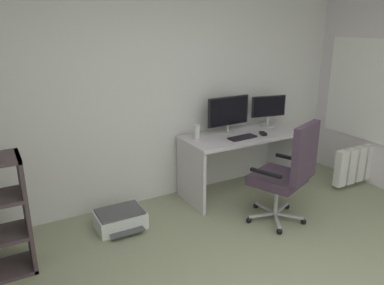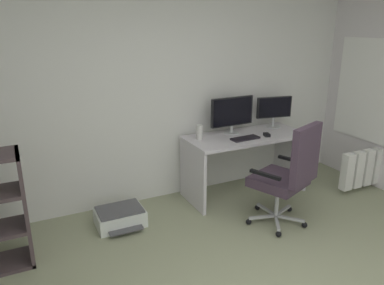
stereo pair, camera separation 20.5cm
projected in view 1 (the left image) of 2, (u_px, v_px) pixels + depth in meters
The scene contains 12 objects.
wall_back at pixel (152, 83), 4.16m from camera, with size 5.19×0.10×2.76m, color silver.
window_pane at pixel (379, 92), 4.59m from camera, with size 0.01×1.41×1.19m, color white.
window_frame at pixel (378, 92), 4.59m from camera, with size 0.02×1.49×1.27m, color white.
desk at pixel (242, 150), 4.53m from camera, with size 1.45×0.64×0.75m.
monitor_main at pixel (228, 112), 4.45m from camera, with size 0.56×0.18×0.44m.
monitor_secondary at pixel (269, 108), 4.75m from camera, with size 0.46×0.18×0.39m.
keyboard at pixel (242, 137), 4.30m from camera, with size 0.34×0.13×0.02m, color black.
computer_mouse at pixel (263, 134), 4.43m from camera, with size 0.06×0.10×0.03m, color black.
desktop_speaker at pixel (197, 132), 4.25m from camera, with size 0.07×0.07×0.17m, color silver.
office_chair at pixel (288, 171), 3.78m from camera, with size 0.67×0.70×1.10m.
printer at pixel (120, 219), 3.84m from camera, with size 0.49×0.44×0.19m.
radiator at pixel (363, 163), 4.83m from camera, with size 0.97×0.10×0.46m.
Camera 1 is at (-1.65, -1.29, 2.02)m, focal length 34.97 mm.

